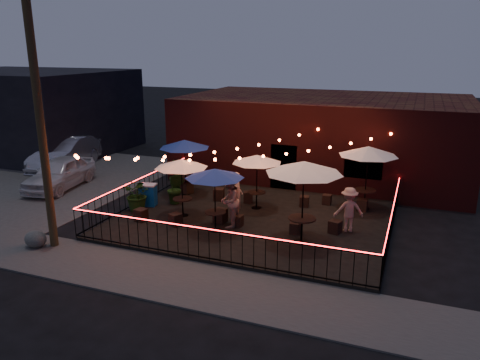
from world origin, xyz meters
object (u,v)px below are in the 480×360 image
at_px(cafe_table_1, 185,145).
at_px(cafe_table_2, 215,174).
at_px(cafe_table_0, 181,164).
at_px(boulder, 35,239).
at_px(utility_pole, 41,128).
at_px(cooler, 148,195).
at_px(cafe_table_3, 257,160).
at_px(cafe_table_4, 304,169).
at_px(cafe_table_5, 368,152).

bearing_deg(cafe_table_1, cafe_table_2, -49.44).
height_order(cafe_table_0, boulder, cafe_table_0).
relative_size(utility_pole, cooler, 8.86).
xyz_separation_m(cafe_table_3, boulder, (-5.63, -6.00, -1.84)).
distance_m(utility_pole, cafe_table_2, 5.70).
height_order(utility_pole, cafe_table_4, utility_pole).
relative_size(cafe_table_0, cafe_table_4, 0.84).
height_order(cafe_table_0, cooler, cafe_table_0).
height_order(cafe_table_2, cooler, cafe_table_2).
xyz_separation_m(cafe_table_0, cooler, (-1.89, 0.56, -1.58)).
height_order(cafe_table_2, cafe_table_5, cafe_table_5).
height_order(cafe_table_1, cafe_table_3, cafe_table_1).
distance_m(utility_pole, cooler, 5.62).
relative_size(cafe_table_1, cafe_table_5, 0.94).
xyz_separation_m(cafe_table_0, boulder, (-3.27, -4.15, -1.87)).
bearing_deg(cafe_table_5, cafe_table_3, -159.77).
relative_size(cafe_table_3, cafe_table_5, 0.90).
xyz_separation_m(cafe_table_2, cafe_table_4, (3.08, 0.09, 0.47)).
distance_m(cafe_table_0, cafe_table_2, 2.04).
distance_m(cafe_table_1, boulder, 7.29).
bearing_deg(cafe_table_4, utility_pole, -158.80).
distance_m(cafe_table_2, cafe_table_3, 2.86).
relative_size(cafe_table_2, boulder, 3.28).
height_order(cafe_table_5, boulder, cafe_table_5).
distance_m(utility_pole, cafe_table_0, 5.08).
relative_size(utility_pole, cafe_table_0, 3.44).
relative_size(cafe_table_4, cooler, 3.08).
bearing_deg(utility_pole, cafe_table_0, 54.02).
xyz_separation_m(utility_pole, cafe_table_5, (9.20, 7.18, -1.52)).
xyz_separation_m(cafe_table_2, cafe_table_3, (0.56, 2.81, -0.06)).
bearing_deg(utility_pole, cafe_table_4, 21.20).
xyz_separation_m(cafe_table_0, cafe_table_3, (2.36, 1.85, -0.03)).
distance_m(utility_pole, cafe_table_5, 11.77).
xyz_separation_m(cafe_table_3, cafe_table_4, (2.53, -2.71, 0.53)).
distance_m(cafe_table_1, cafe_table_2, 4.59).
bearing_deg(cafe_table_2, cafe_table_1, 130.56).
bearing_deg(cafe_table_2, cafe_table_5, 42.99).
distance_m(utility_pole, cafe_table_3, 7.89).
xyz_separation_m(cafe_table_0, cafe_table_2, (1.80, -0.95, 0.04)).
relative_size(cafe_table_0, cooler, 2.58).
xyz_separation_m(cafe_table_3, cafe_table_5, (4.06, 1.50, 0.33)).
height_order(cafe_table_2, cafe_table_3, cafe_table_2).
bearing_deg(cafe_table_1, cafe_table_4, -29.24).
relative_size(utility_pole, cafe_table_2, 3.01).
relative_size(cooler, boulder, 1.11).
bearing_deg(cafe_table_5, cafe_table_1, -173.89).
bearing_deg(cafe_table_1, utility_pole, -104.10).
distance_m(cafe_table_4, cafe_table_5, 4.48).
distance_m(cafe_table_0, cafe_table_3, 3.00).
xyz_separation_m(cafe_table_2, boulder, (-5.07, -3.19, -1.90)).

